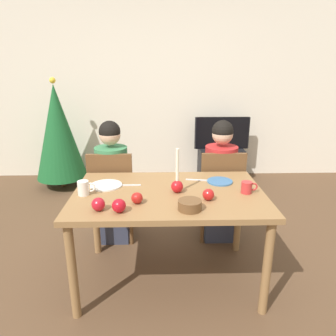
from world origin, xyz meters
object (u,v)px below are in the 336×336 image
(person_left_child, at_px, (113,184))
(plate_right, at_px, (220,181))
(dining_table, at_px, (169,202))
(plate_left, at_px, (106,185))
(apple_by_left_plate, at_px, (137,198))
(bowl_walnuts, at_px, (190,205))
(mug_right, at_px, (247,187))
(chair_right, at_px, (220,190))
(christmas_tree, at_px, (58,132))
(apple_far_edge, at_px, (119,206))
(person_right_child, at_px, (220,183))
(mug_left, at_px, (84,188))
(tv_stand, at_px, (220,164))
(tv, at_px, (222,133))
(apple_near_candle, at_px, (98,204))
(apple_by_right_mug, at_px, (208,195))
(chair_left, at_px, (113,191))
(candle_centerpiece, at_px, (177,184))

(person_left_child, height_order, plate_right, person_left_child)
(dining_table, xyz_separation_m, plate_right, (0.41, 0.19, 0.09))
(plate_left, xyz_separation_m, apple_by_left_plate, (0.26, -0.33, 0.03))
(bowl_walnuts, bearing_deg, mug_right, 31.19)
(chair_right, xyz_separation_m, christmas_tree, (-1.95, 1.48, 0.27))
(plate_left, relative_size, apple_far_edge, 2.74)
(person_right_child, distance_m, mug_right, 0.71)
(mug_left, xyz_separation_m, apple_far_edge, (0.28, -0.29, -0.01))
(dining_table, relative_size, mug_left, 10.99)
(tv_stand, xyz_separation_m, apple_by_left_plate, (-1.06, -2.50, 0.55))
(tv, bearing_deg, tv_stand, -90.00)
(apple_far_edge, bearing_deg, person_left_child, 100.95)
(plate_left, xyz_separation_m, mug_right, (1.05, -0.17, 0.04))
(person_right_child, relative_size, apple_near_candle, 13.44)
(mug_right, xyz_separation_m, bowl_walnuts, (-0.44, -0.27, -0.01))
(tv_stand, distance_m, apple_by_right_mug, 2.58)
(chair_left, relative_size, candle_centerpiece, 2.73)
(chair_right, bearing_deg, apple_near_candle, -136.83)
(tv, bearing_deg, apple_by_left_plate, -112.98)
(person_left_child, bearing_deg, dining_table, -51.38)
(dining_table, distance_m, apple_by_left_plate, 0.32)
(person_right_child, height_order, bowl_walnuts, person_right_child)
(person_right_child, xyz_separation_m, apple_by_right_mug, (-0.24, -0.79, 0.22))
(tv_stand, xyz_separation_m, christmas_tree, (-2.28, -0.21, 0.54))
(christmas_tree, xyz_separation_m, apple_near_candle, (0.98, -2.39, 0.02))
(tv_stand, distance_m, bowl_walnuts, 2.75)
(tv, height_order, christmas_tree, christmas_tree)
(apple_by_left_plate, relative_size, apple_far_edge, 0.88)
(mug_left, bearing_deg, apple_by_left_plate, -22.12)
(chair_left, xyz_separation_m, candle_centerpiece, (0.57, -0.62, 0.31))
(tv_stand, xyz_separation_m, plate_left, (-1.32, -2.17, 0.52))
(apple_by_right_mug, bearing_deg, candle_centerpiece, 144.95)
(mug_left, distance_m, apple_by_left_plate, 0.42)
(person_right_child, bearing_deg, apple_by_left_plate, -130.96)
(person_left_child, bearing_deg, chair_right, -1.82)
(chair_left, height_order, chair_right, same)
(chair_right, bearing_deg, bowl_walnuts, -112.69)
(dining_table, xyz_separation_m, bowl_walnuts, (0.13, -0.30, 0.12))
(dining_table, distance_m, christmas_tree, 2.54)
(plate_left, xyz_separation_m, apple_by_right_mug, (0.75, -0.29, 0.03))
(candle_centerpiece, height_order, mug_left, candle_centerpiece)
(tv_stand, bearing_deg, mug_right, -96.61)
(chair_left, xyz_separation_m, apple_near_candle, (0.05, -0.91, 0.28))
(apple_near_candle, bearing_deg, bowl_walnuts, -0.34)
(tv, distance_m, christmas_tree, 2.29)
(person_right_child, bearing_deg, bowl_walnuts, -111.99)
(apple_near_candle, bearing_deg, mug_right, 14.42)
(plate_right, bearing_deg, bowl_walnuts, -120.09)
(dining_table, bearing_deg, person_right_child, 51.62)
(apple_by_left_plate, height_order, apple_far_edge, apple_far_edge)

